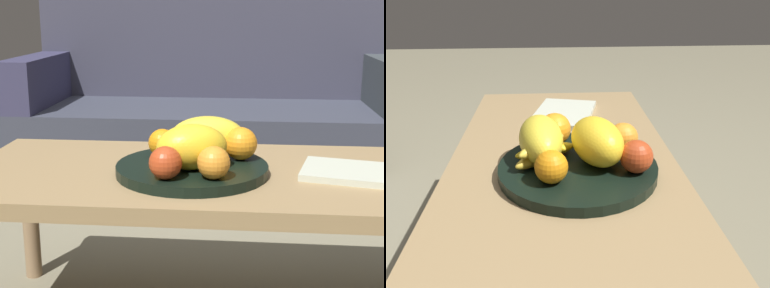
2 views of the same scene
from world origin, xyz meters
TOP-DOWN VIEW (x-y plane):
  - coffee_table at (0.00, 0.00)m, footprint 1.22×0.57m
  - couch at (-0.07, 1.22)m, footprint 1.70×0.70m
  - fruit_bowl at (-0.04, -0.03)m, footprint 0.37×0.37m
  - melon_large_front at (-0.01, 0.05)m, footprint 0.20×0.13m
  - melon_smaller_beside at (-0.03, -0.08)m, footprint 0.20×0.16m
  - orange_front at (-0.12, 0.03)m, footprint 0.07×0.07m
  - orange_left at (0.08, 0.02)m, footprint 0.08×0.08m
  - orange_right at (0.02, -0.15)m, footprint 0.07×0.07m
  - apple_front at (-0.09, -0.16)m, footprint 0.07×0.07m
  - banana_bunch at (-0.02, 0.05)m, footprint 0.16×0.15m
  - magazine at (0.36, -0.01)m, footprint 0.28×0.23m

SIDE VIEW (x-z plane):
  - couch at x=-0.07m, z-range -0.15..0.75m
  - coffee_table at x=0.00m, z-range 0.17..0.61m
  - magazine at x=0.36m, z-range 0.44..0.46m
  - fruit_bowl at x=-0.04m, z-range 0.44..0.46m
  - banana_bunch at x=-0.02m, z-range 0.46..0.52m
  - orange_front at x=-0.12m, z-range 0.46..0.54m
  - orange_right at x=0.02m, z-range 0.46..0.54m
  - apple_front at x=-0.09m, z-range 0.46..0.54m
  - orange_left at x=0.08m, z-range 0.46..0.55m
  - melon_large_front at x=-0.01m, z-range 0.46..0.57m
  - melon_smaller_beside at x=-0.03m, z-range 0.46..0.57m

